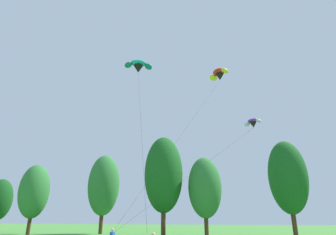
{
  "coord_description": "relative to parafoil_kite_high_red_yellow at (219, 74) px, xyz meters",
  "views": [
    {
      "loc": [
        7.01,
        2.76,
        2.46
      ],
      "look_at": [
        2.01,
        24.21,
        10.31
      ],
      "focal_mm": 30.18,
      "sensor_mm": 36.0,
      "label": 1
    }
  ],
  "objects": [
    {
      "name": "treeline_tree_d",
      "position": [
        -9.15,
        2.08,
        -14.43
      ],
      "size": [
        5.64,
        5.64,
        14.21
      ],
      "color": "#472D19",
      "rests_on": "ground_plane"
    },
    {
      "name": "parafoil_kite_mid_teal",
      "position": [
        -10.23,
        -7.73,
        -1.58
      ],
      "size": [
        8.2,
        16.0,
        20.66
      ],
      "color": "teal"
    },
    {
      "name": "treeline_tree_a",
      "position": [
        -41.1,
        6.3,
        -17.4
      ],
      "size": [
        4.31,
        4.31,
        9.31
      ],
      "color": "#472D19",
      "rests_on": "ground_plane"
    },
    {
      "name": "parafoil_kite_high_red_yellow",
      "position": [
        0.0,
        0.0,
        0.0
      ],
      "size": [
        10.36,
        18.76,
        22.7
      ],
      "color": "red"
    },
    {
      "name": "treeline_tree_c",
      "position": [
        -20.72,
        6.39,
        -15.27
      ],
      "size": [
        5.26,
        5.26,
        12.82
      ],
      "color": "#472D19",
      "rests_on": "ground_plane"
    },
    {
      "name": "treeline_tree_e",
      "position": [
        -3.19,
        2.66,
        -16.43
      ],
      "size": [
        4.74,
        4.74,
        10.91
      ],
      "color": "#472D19",
      "rests_on": "ground_plane"
    },
    {
      "name": "treeline_tree_f",
      "position": [
        8.54,
        4.88,
        -15.01
      ],
      "size": [
        5.38,
        5.38,
        13.25
      ],
      "color": "#472D19",
      "rests_on": "ground_plane"
    },
    {
      "name": "parafoil_kite_far_purple",
      "position": [
        4.06,
        -1.01,
        -8.42
      ],
      "size": [
        13.95,
        17.18,
        14.04
      ],
      "color": "purple"
    },
    {
      "name": "treeline_tree_b",
      "position": [
        -30.68,
        1.88,
        -16.49
      ],
      "size": [
        4.72,
        4.72,
        10.8
      ],
      "color": "#472D19",
      "rests_on": "ground_plane"
    }
  ]
}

